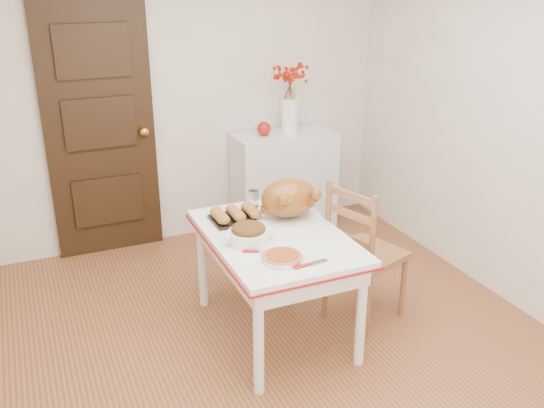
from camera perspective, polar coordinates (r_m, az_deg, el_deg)
name	(u,v)px	position (r m, az deg, el deg)	size (l,w,h in m)	color
floor	(284,357)	(3.81, 1.12, -14.36)	(3.50, 4.00, 0.00)	brown
wall_back	(184,95)	(5.05, -8.42, 10.26)	(3.50, 0.00, 2.50)	silver
wall_right	(530,130)	(4.24, 23.41, 6.46)	(0.00, 4.00, 2.50)	silver
door_back	(100,130)	(4.94, -16.06, 6.76)	(0.85, 0.06, 2.06)	black
sideboard	(284,182)	(5.34, 1.17, 2.15)	(0.89, 0.40, 0.89)	silver
kitchen_table	(275,284)	(3.85, 0.30, -7.65)	(0.81, 1.18, 0.71)	white
chair_oak	(366,251)	(4.02, 9.00, -4.41)	(0.43, 0.43, 0.98)	brown
berry_vase	(290,98)	(5.15, 1.69, 10.12)	(0.32, 0.32, 0.62)	white
apple	(264,129)	(5.12, -0.77, 7.19)	(0.12, 0.12, 0.12)	#9D1212
turkey_platter	(289,200)	(3.83, 1.62, 0.38)	(0.43, 0.35, 0.27)	#9D5B1B
pumpkin_pie	(282,257)	(3.35, 1.00, -5.04)	(0.23, 0.23, 0.05)	#963E18
stuffing_dish	(248,233)	(3.55, -2.26, -2.81)	(0.31, 0.24, 0.12)	brown
rolls_tray	(236,214)	(3.87, -3.49, -0.99)	(0.31, 0.24, 0.08)	#9D5F2C
pie_server	(311,264)	(3.32, 3.74, -5.72)	(0.21, 0.06, 0.01)	silver
carving_knife	(265,252)	(3.45, -0.66, -4.56)	(0.26, 0.06, 0.01)	silver
drinking_glass	(253,199)	(4.08, -1.79, 0.52)	(0.07, 0.07, 0.12)	white
shaker_pair	(282,198)	(4.13, 0.97, 0.60)	(0.09, 0.04, 0.09)	white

